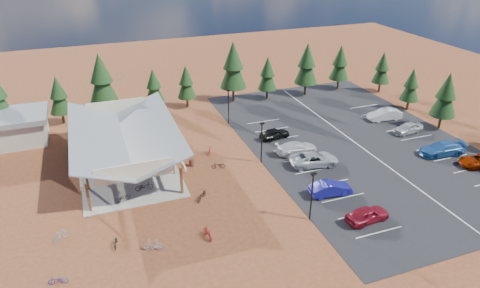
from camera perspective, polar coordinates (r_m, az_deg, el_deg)
ground at (r=47.90m, az=-1.78°, el=-4.52°), size 140.00×140.00×0.00m
asphalt_lot at (r=57.88m, az=14.86°, el=0.36°), size 27.00×44.00×0.04m
concrete_pad at (r=52.26m, az=-14.74°, el=-2.56°), size 10.60×18.60×0.10m
bike_pavilion at (r=50.59m, az=-15.23°, el=1.18°), size 11.65×19.40×4.97m
outbuilding at (r=62.37m, az=-29.00°, el=1.74°), size 11.00×7.00×3.90m
lamp_post_0 at (r=40.36m, az=9.56°, el=-6.46°), size 0.50×0.25×5.14m
lamp_post_1 at (r=49.68m, az=2.91°, el=0.58°), size 0.50×0.25×5.14m
lamp_post_2 at (r=59.97m, az=-1.56°, el=5.30°), size 0.50×0.25×5.14m
trash_bin_0 at (r=50.26m, az=-6.47°, el=-2.49°), size 0.60×0.60×0.90m
trash_bin_1 at (r=51.27m, az=-8.25°, el=-1.99°), size 0.60×0.60×0.90m
pine_1 at (r=64.78m, az=-23.05°, el=6.01°), size 3.00×3.00×6.99m
pine_2 at (r=64.80m, az=-18.01°, el=8.32°), size 4.09×4.09×9.53m
pine_3 at (r=65.49m, az=-11.44°, el=7.64°), size 2.85×2.85×6.64m
pine_4 at (r=66.22m, az=-7.20°, el=8.21°), size 2.88×2.88×6.71m
pine_5 at (r=67.64m, az=-0.92°, el=10.45°), size 4.17×4.17×9.72m
pine_6 at (r=69.21m, az=3.69°, el=9.36°), size 3.03×3.03×7.05m
pine_7 at (r=71.46m, az=8.89°, el=10.53°), size 3.76×3.76×8.76m
pine_8 at (r=75.57m, az=13.20°, el=10.53°), size 3.31×3.31×7.70m
pine_11 at (r=64.25m, az=25.77°, el=5.91°), size 3.44×3.44×8.02m
pine_12 at (r=69.72m, az=21.87°, el=7.34°), size 2.80×2.80×6.53m
pine_13 at (r=76.35m, az=18.44°, el=9.62°), size 2.94×2.94×6.84m
bike_0 at (r=45.25m, az=-15.34°, el=-6.88°), size 1.60×0.87×0.80m
bike_1 at (r=51.11m, az=-17.10°, el=-2.85°), size 1.74×0.50×1.05m
bike_2 at (r=53.12m, az=-16.67°, el=-1.72°), size 1.78×0.83×0.90m
bike_3 at (r=58.87m, az=-18.03°, el=0.96°), size 1.59×0.89×0.92m
bike_4 at (r=46.37m, az=-12.68°, el=-5.53°), size 1.87×0.73×0.97m
bike_5 at (r=48.98m, az=-12.75°, el=-3.62°), size 1.80×0.62×1.07m
bike_6 at (r=52.55m, az=-12.17°, el=-1.42°), size 1.98×1.14×0.98m
bike_7 at (r=58.17m, az=-12.93°, el=1.38°), size 1.80×1.05×1.04m
bike_8 at (r=39.73m, az=-16.24°, el=-12.47°), size 0.79×1.60×0.80m
bike_9 at (r=42.03m, az=-22.84°, el=-11.18°), size 1.46×1.21×0.90m
bike_10 at (r=37.63m, az=-23.11°, el=-16.37°), size 1.58×0.79×0.79m
bike_11 at (r=39.13m, az=-4.34°, el=-11.72°), size 0.73×1.82×1.06m
bike_12 at (r=44.18m, az=-5.15°, el=-6.86°), size 1.64×1.74×0.93m
bike_13 at (r=38.43m, az=-11.46°, el=-13.07°), size 1.89×1.12×1.09m
bike_15 at (r=52.70m, az=-4.06°, el=-0.90°), size 0.92×1.64×0.95m
bike_16 at (r=49.55m, az=-2.92°, el=-2.86°), size 1.65×0.93×0.82m
car_0 at (r=42.52m, az=16.60°, el=-8.98°), size 4.53×2.17×1.50m
car_1 at (r=45.50m, az=11.96°, el=-5.82°), size 4.66×1.99×1.50m
car_2 at (r=50.65m, az=9.87°, el=-2.00°), size 5.97×3.28×1.58m
car_3 at (r=53.00m, az=7.58°, el=-0.53°), size 5.18×2.21×1.49m
car_4 at (r=56.59m, az=4.64°, el=1.41°), size 4.32×2.32×1.40m
car_6 at (r=57.12m, az=29.33°, el=-1.97°), size 5.10×2.95×1.34m
car_7 at (r=57.77m, az=25.35°, el=-0.57°), size 5.87×3.01×1.63m
car_8 at (r=62.24m, az=21.48°, el=2.01°), size 4.47×2.14×1.48m
car_9 at (r=65.50m, az=18.72°, el=3.75°), size 5.08×2.09×1.64m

